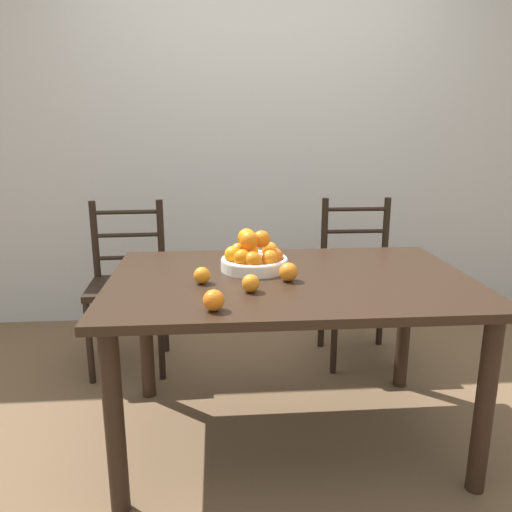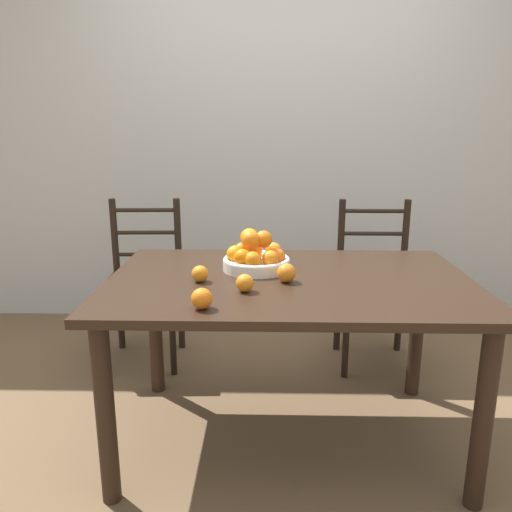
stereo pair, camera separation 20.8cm
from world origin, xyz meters
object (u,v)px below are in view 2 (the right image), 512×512
at_px(orange_loose_2, 202,299).
at_px(chair_right, 375,285).
at_px(orange_loose_1, 200,274).
at_px(orange_loose_3, 286,273).
at_px(chair_left, 144,284).
at_px(orange_loose_0, 245,283).
at_px(fruit_bowl, 256,257).

xyz_separation_m(orange_loose_2, chair_right, (0.85, 1.16, -0.32)).
distance_m(orange_loose_1, orange_loose_3, 0.35).
height_order(chair_left, chair_right, same).
xyz_separation_m(orange_loose_0, orange_loose_2, (-0.14, -0.19, 0.00)).
xyz_separation_m(fruit_bowl, chair_right, (0.68, 0.67, -0.34)).
bearing_deg(orange_loose_2, chair_right, 53.79).
relative_size(fruit_bowl, orange_loose_1, 4.38).
relative_size(orange_loose_0, orange_loose_3, 0.90).
xyz_separation_m(fruit_bowl, orange_loose_0, (-0.03, -0.30, -0.02)).
bearing_deg(orange_loose_0, chair_right, 53.83).
distance_m(orange_loose_1, orange_loose_2, 0.31).
relative_size(orange_loose_0, chair_right, 0.07).
relative_size(orange_loose_2, orange_loose_3, 0.97).
bearing_deg(orange_loose_0, orange_loose_1, 146.94).
distance_m(fruit_bowl, orange_loose_2, 0.52).
xyz_separation_m(orange_loose_1, orange_loose_3, (0.35, 0.00, 0.00)).
xyz_separation_m(orange_loose_3, chair_right, (0.55, 0.85, -0.32)).
distance_m(orange_loose_0, orange_loose_2, 0.23).
bearing_deg(chair_left, orange_loose_2, -69.08).
bearing_deg(orange_loose_1, orange_loose_2, -81.28).
bearing_deg(orange_loose_3, orange_loose_2, -133.76).
bearing_deg(orange_loose_1, orange_loose_3, 0.69).
relative_size(orange_loose_1, chair_left, 0.07).
distance_m(orange_loose_0, chair_left, 1.21).
relative_size(fruit_bowl, chair_right, 0.31).
xyz_separation_m(fruit_bowl, orange_loose_1, (-0.22, -0.18, -0.02)).
xyz_separation_m(orange_loose_1, chair_left, (-0.45, 0.85, -0.32)).
relative_size(fruit_bowl, orange_loose_0, 4.28).
bearing_deg(orange_loose_0, fruit_bowl, 83.70).
distance_m(fruit_bowl, orange_loose_1, 0.29).
height_order(fruit_bowl, chair_left, chair_left).
distance_m(orange_loose_3, chair_right, 1.06).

